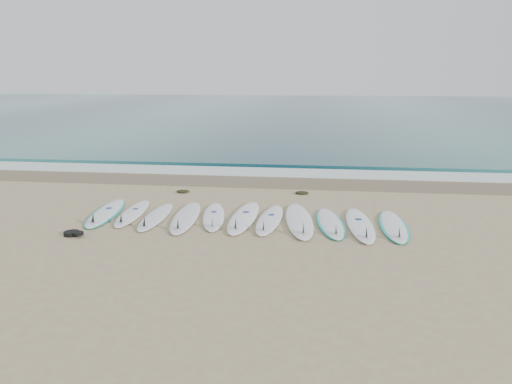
# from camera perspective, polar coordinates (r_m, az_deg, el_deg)

# --- Properties ---
(ground) EXTENTS (120.00, 120.00, 0.00)m
(ground) POSITION_cam_1_polar(r_m,az_deg,el_deg) (11.27, -1.60, -3.29)
(ground) COLOR tan
(ocean) EXTENTS (120.00, 55.00, 0.03)m
(ocean) POSITION_cam_1_polar(r_m,az_deg,el_deg) (43.31, 5.04, 9.25)
(ocean) COLOR #20585B
(ocean) RESTS_ON ground
(wet_sand_band) EXTENTS (120.00, 1.80, 0.01)m
(wet_sand_band) POSITION_cam_1_polar(r_m,az_deg,el_deg) (15.20, 0.75, 1.19)
(wet_sand_band) COLOR #6F6049
(wet_sand_band) RESTS_ON ground
(foam_band) EXTENTS (120.00, 1.40, 0.04)m
(foam_band) POSITION_cam_1_polar(r_m,az_deg,el_deg) (16.56, 1.30, 2.27)
(foam_band) COLOR silver
(foam_band) RESTS_ON ground
(wave_crest) EXTENTS (120.00, 1.00, 0.10)m
(wave_crest) POSITION_cam_1_polar(r_m,az_deg,el_deg) (18.02, 1.79, 3.30)
(wave_crest) COLOR #20585B
(wave_crest) RESTS_ON ground
(surfboard_0) EXTENTS (0.89, 2.55, 0.32)m
(surfboard_0) POSITION_cam_1_polar(r_m,az_deg,el_deg) (12.23, -16.83, -2.29)
(surfboard_0) COLOR white
(surfboard_0) RESTS_ON ground
(surfboard_1) EXTENTS (0.66, 2.36, 0.30)m
(surfboard_1) POSITION_cam_1_polar(r_m,az_deg,el_deg) (12.01, -14.00, -2.38)
(surfboard_1) COLOR white
(surfboard_1) RESTS_ON ground
(surfboard_2) EXTENTS (0.55, 2.32, 0.30)m
(surfboard_2) POSITION_cam_1_polar(r_m,az_deg,el_deg) (11.61, -11.45, -2.79)
(surfboard_2) COLOR white
(surfboard_2) RESTS_ON ground
(surfboard_3) EXTENTS (0.79, 2.66, 0.34)m
(surfboard_3) POSITION_cam_1_polar(r_m,az_deg,el_deg) (11.41, -8.08, -2.90)
(surfboard_3) COLOR white
(surfboard_3) RESTS_ON ground
(surfboard_4) EXTENTS (0.89, 2.40, 0.30)m
(surfboard_4) POSITION_cam_1_polar(r_m,az_deg,el_deg) (11.43, -4.87, -2.81)
(surfboard_4) COLOR white
(surfboard_4) RESTS_ON ground
(surfboard_5) EXTENTS (0.64, 2.71, 0.34)m
(surfboard_5) POSITION_cam_1_polar(r_m,az_deg,el_deg) (11.30, -1.45, -2.93)
(surfboard_5) COLOR white
(surfboard_5) RESTS_ON ground
(surfboard_6) EXTENTS (0.63, 2.44, 0.31)m
(surfboard_6) POSITION_cam_1_polar(r_m,az_deg,el_deg) (11.15, 1.55, -3.19)
(surfboard_6) COLOR white
(surfboard_6) RESTS_ON ground
(surfboard_7) EXTENTS (0.92, 2.87, 0.36)m
(surfboard_7) POSITION_cam_1_polar(r_m,az_deg,el_deg) (11.10, 4.98, -3.27)
(surfboard_7) COLOR white
(surfboard_7) RESTS_ON ground
(surfboard_8) EXTENTS (0.83, 2.39, 0.30)m
(surfboard_8) POSITION_cam_1_polar(r_m,az_deg,el_deg) (11.05, 8.50, -3.54)
(surfboard_8) COLOR white
(surfboard_8) RESTS_ON ground
(surfboard_9) EXTENTS (0.68, 2.62, 0.33)m
(surfboard_9) POSITION_cam_1_polar(r_m,az_deg,el_deg) (10.99, 11.83, -3.71)
(surfboard_9) COLOR white
(surfboard_9) RESTS_ON ground
(surfboard_10) EXTENTS (0.60, 2.40, 0.30)m
(surfboard_10) POSITION_cam_1_polar(r_m,az_deg,el_deg) (11.13, 15.45, -3.76)
(surfboard_10) COLOR white
(surfboard_10) RESTS_ON ground
(seaweed_near) EXTENTS (0.36, 0.28, 0.07)m
(seaweed_near) POSITION_cam_1_polar(r_m,az_deg,el_deg) (14.00, -8.34, 0.08)
(seaweed_near) COLOR black
(seaweed_near) RESTS_ON ground
(seaweed_far) EXTENTS (0.37, 0.29, 0.07)m
(seaweed_far) POSITION_cam_1_polar(r_m,az_deg,el_deg) (13.74, 5.27, -0.08)
(seaweed_far) COLOR black
(seaweed_far) RESTS_ON ground
(leash_coil) EXTENTS (0.46, 0.36, 0.11)m
(leash_coil) POSITION_cam_1_polar(r_m,az_deg,el_deg) (10.91, -20.16, -4.46)
(leash_coil) COLOR black
(leash_coil) RESTS_ON ground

